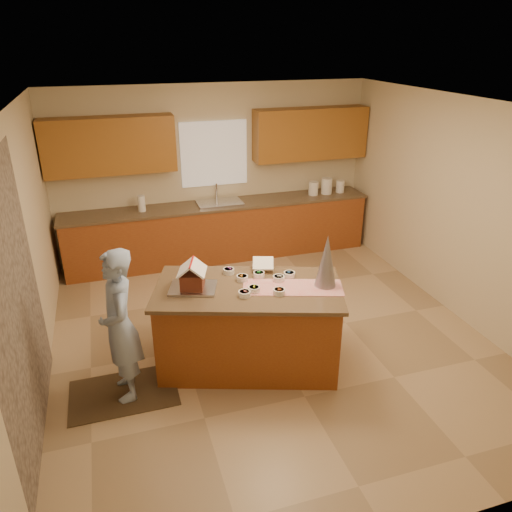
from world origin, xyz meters
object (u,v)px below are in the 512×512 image
tinsel_tree (327,261)px  gingerbread_house (192,278)px  boy (120,326)px  island_base (248,328)px

tinsel_tree → gingerbread_house: size_ratio=1.56×
boy → gingerbread_house: boy is taller
gingerbread_house → tinsel_tree: bearing=-14.0°
tinsel_tree → boy: 2.14m
tinsel_tree → gingerbread_house: tinsel_tree is taller
tinsel_tree → gingerbread_house: bearing=166.0°
island_base → gingerbread_house: gingerbread_house is taller
tinsel_tree → gingerbread_house: 1.38m
island_base → boy: (-1.32, -0.12, 0.35)m
boy → gingerbread_house: (0.76, 0.25, 0.28)m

